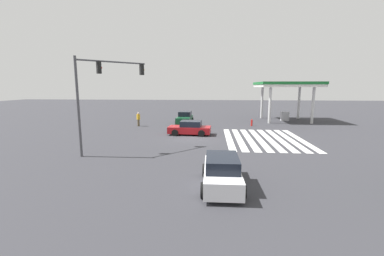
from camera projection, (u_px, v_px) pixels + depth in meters
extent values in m
plane|color=#333338|center=(192.00, 138.00, 25.00)|extent=(141.55, 141.55, 0.00)
cube|color=silver|center=(300.00, 139.00, 24.21)|extent=(10.45, 0.60, 0.01)
cube|color=silver|center=(290.00, 139.00, 24.28)|extent=(10.45, 0.60, 0.01)
cube|color=silver|center=(279.00, 139.00, 24.36)|extent=(10.45, 0.60, 0.01)
cube|color=silver|center=(269.00, 139.00, 24.43)|extent=(10.45, 0.60, 0.01)
cube|color=silver|center=(259.00, 139.00, 24.50)|extent=(10.45, 0.60, 0.01)
cube|color=silver|center=(249.00, 139.00, 24.58)|extent=(10.45, 0.60, 0.01)
cube|color=silver|center=(239.00, 138.00, 24.65)|extent=(10.45, 0.60, 0.01)
cube|color=silver|center=(229.00, 138.00, 24.72)|extent=(10.45, 0.60, 0.01)
cylinder|color=#47474C|center=(78.00, 108.00, 17.77)|extent=(0.18, 0.18, 7.00)
cylinder|color=#47474C|center=(113.00, 62.00, 18.96)|extent=(3.86, 3.86, 0.12)
cube|color=black|center=(99.00, 68.00, 18.35)|extent=(0.40, 0.40, 0.84)
sphere|color=red|center=(101.00, 68.00, 18.46)|extent=(0.16, 0.16, 0.16)
cube|color=black|center=(142.00, 70.00, 20.58)|extent=(0.40, 0.40, 0.84)
sphere|color=gold|center=(143.00, 70.00, 20.68)|extent=(0.16, 0.16, 0.16)
cube|color=silver|center=(222.00, 175.00, 12.77)|extent=(4.53, 1.77, 0.79)
cube|color=black|center=(222.00, 162.00, 12.56)|extent=(2.52, 1.58, 0.60)
cylinder|color=black|center=(205.00, 170.00, 14.26)|extent=(0.71, 0.22, 0.71)
cylinder|color=black|center=(237.00, 171.00, 14.13)|extent=(0.71, 0.22, 0.71)
cylinder|color=black|center=(203.00, 190.00, 11.49)|extent=(0.71, 0.22, 0.71)
cylinder|color=black|center=(243.00, 191.00, 11.37)|extent=(0.71, 0.22, 0.71)
cube|color=maroon|center=(190.00, 130.00, 26.57)|extent=(2.18, 4.45, 0.67)
cube|color=black|center=(191.00, 124.00, 26.45)|extent=(1.84, 2.20, 0.59)
cylinder|color=black|center=(175.00, 133.00, 25.84)|extent=(0.26, 0.68, 0.67)
cylinder|color=black|center=(179.00, 130.00, 27.74)|extent=(0.26, 0.68, 0.67)
cylinder|color=black|center=(201.00, 133.00, 25.46)|extent=(0.26, 0.68, 0.67)
cylinder|color=black|center=(203.00, 130.00, 27.36)|extent=(0.26, 0.68, 0.67)
cube|color=#144728|center=(185.00, 119.00, 34.49)|extent=(4.61, 1.93, 0.79)
cube|color=black|center=(185.00, 114.00, 34.75)|extent=(2.14, 1.66, 0.64)
cylinder|color=black|center=(190.00, 123.00, 33.04)|extent=(0.67, 0.24, 0.66)
cylinder|color=black|center=(176.00, 122.00, 33.25)|extent=(0.67, 0.24, 0.66)
cylinder|color=black|center=(193.00, 120.00, 35.81)|extent=(0.67, 0.24, 0.66)
cylinder|color=black|center=(180.00, 120.00, 36.01)|extent=(0.67, 0.24, 0.66)
cube|color=silver|center=(286.00, 86.00, 36.74)|extent=(8.04, 8.04, 0.35)
cube|color=#196B2D|center=(287.00, 83.00, 36.68)|extent=(8.20, 8.20, 0.36)
cube|color=#B2B2B7|center=(285.00, 116.00, 37.44)|extent=(0.70, 1.10, 1.30)
cylinder|color=silver|center=(313.00, 106.00, 34.17)|extent=(0.36, 0.36, 4.87)
cylinder|color=silver|center=(299.00, 103.00, 39.71)|extent=(0.36, 0.36, 4.87)
cylinder|color=silver|center=(270.00, 105.00, 34.60)|extent=(0.36, 0.36, 4.87)
cylinder|color=silver|center=(262.00, 103.00, 40.14)|extent=(0.36, 0.36, 4.87)
cylinder|color=brown|center=(139.00, 123.00, 32.31)|extent=(0.14, 0.14, 0.85)
cylinder|color=brown|center=(138.00, 123.00, 32.21)|extent=(0.14, 0.14, 0.85)
cube|color=gold|center=(138.00, 117.00, 32.14)|extent=(0.41, 0.41, 0.67)
sphere|color=beige|center=(138.00, 113.00, 32.07)|extent=(0.23, 0.23, 0.23)
cylinder|color=red|center=(252.00, 123.00, 32.48)|extent=(0.22, 0.22, 0.70)
sphere|color=red|center=(252.00, 120.00, 32.41)|extent=(0.20, 0.20, 0.20)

